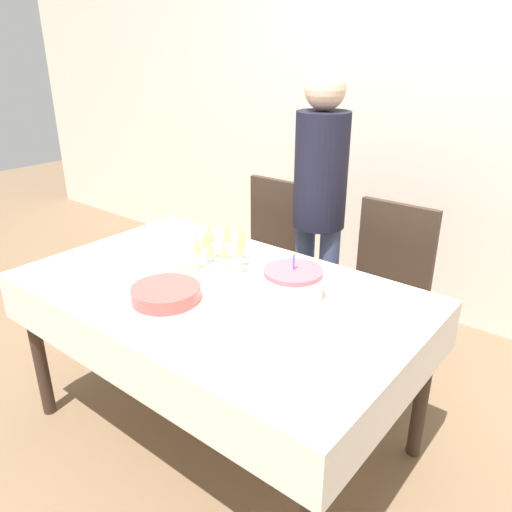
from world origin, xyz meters
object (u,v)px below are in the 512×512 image
at_px(birthday_cake, 293,284).
at_px(plate_stack_main, 166,294).
at_px(plate_stack_dessert, 217,278).
at_px(person_standing, 320,193).
at_px(dining_chair_far_right, 383,291).
at_px(dining_chair_far_left, 268,255).
at_px(champagne_tray, 222,249).

relative_size(birthday_cake, plate_stack_main, 0.87).
height_order(plate_stack_main, plate_stack_dessert, plate_stack_main).
distance_m(birthday_cake, person_standing, 0.86).
height_order(dining_chair_far_right, plate_stack_dessert, dining_chair_far_right).
bearing_deg(dining_chair_far_right, birthday_cake, -95.23).
xyz_separation_m(plate_stack_dessert, person_standing, (-0.05, 0.86, 0.17)).
height_order(dining_chair_far_left, birthday_cake, dining_chair_far_left).
bearing_deg(champagne_tray, dining_chair_far_right, 55.32).
relative_size(birthday_cake, champagne_tray, 0.71).
bearing_deg(plate_stack_dessert, dining_chair_far_left, 113.32).
height_order(dining_chair_far_left, plate_stack_main, dining_chair_far_left).
bearing_deg(plate_stack_dessert, plate_stack_main, -102.58).
xyz_separation_m(dining_chair_far_left, plate_stack_main, (0.29, -1.03, 0.26)).
bearing_deg(champagne_tray, birthday_cake, -5.10).
height_order(dining_chair_far_left, plate_stack_dessert, dining_chair_far_left).
bearing_deg(birthday_cake, champagne_tray, 174.90).
xyz_separation_m(dining_chair_far_right, plate_stack_dessert, (-0.39, -0.80, 0.25)).
bearing_deg(birthday_cake, plate_stack_main, -139.42).
relative_size(dining_chair_far_left, champagne_tray, 2.95).
height_order(dining_chair_far_right, person_standing, person_standing).
distance_m(dining_chair_far_left, birthday_cake, 1.02).
bearing_deg(dining_chair_far_right, plate_stack_main, -113.07).
relative_size(dining_chair_far_right, birthday_cake, 4.15).
height_order(champagne_tray, plate_stack_dessert, champagne_tray).
xyz_separation_m(plate_stack_main, person_standing, (0.01, 1.09, 0.16)).
xyz_separation_m(birthday_cake, plate_stack_main, (-0.38, -0.32, -0.03)).
distance_m(dining_chair_far_left, dining_chair_far_right, 0.73).
distance_m(dining_chair_far_left, champagne_tray, 0.80).
bearing_deg(plate_stack_main, birthday_cake, 40.58).
bearing_deg(dining_chair_far_left, plate_stack_main, -74.25).
xyz_separation_m(champagne_tray, plate_stack_dessert, (0.08, -0.12, -0.07)).
xyz_separation_m(dining_chair_far_left, dining_chair_far_right, (0.73, 0.00, 0.00)).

